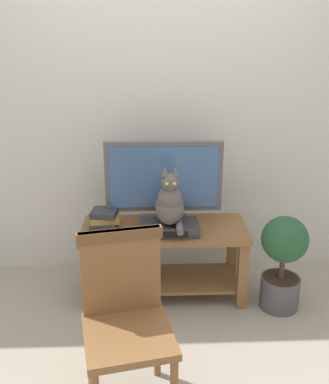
# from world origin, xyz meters

# --- Properties ---
(ground_plane) EXTENTS (12.00, 12.00, 0.00)m
(ground_plane) POSITION_xyz_m (0.00, 0.00, 0.00)
(ground_plane) COLOR gray
(back_wall) EXTENTS (7.00, 0.12, 2.80)m
(back_wall) POSITION_xyz_m (0.00, 1.00, 1.40)
(back_wall) COLOR beige
(back_wall) RESTS_ON ground
(tv_stand) EXTENTS (1.19, 0.50, 0.55)m
(tv_stand) POSITION_xyz_m (0.01, 0.49, 0.38)
(tv_stand) COLOR brown
(tv_stand) RESTS_ON ground
(tv) EXTENTS (0.84, 0.20, 0.61)m
(tv) POSITION_xyz_m (0.01, 0.58, 0.88)
(tv) COLOR #4C4C51
(tv) RESTS_ON tv_stand
(media_box) EXTENTS (0.40, 0.23, 0.08)m
(media_box) POSITION_xyz_m (0.05, 0.39, 0.59)
(media_box) COLOR #2D2D30
(media_box) RESTS_ON tv_stand
(cat) EXTENTS (0.20, 0.37, 0.42)m
(cat) POSITION_xyz_m (0.05, 0.38, 0.78)
(cat) COLOR #514C47
(cat) RESTS_ON media_box
(wooden_chair) EXTENTS (0.51, 0.51, 0.93)m
(wooden_chair) POSITION_xyz_m (-0.22, -0.49, 0.53)
(wooden_chair) COLOR brown
(wooden_chair) RESTS_ON ground
(book_stack) EXTENTS (0.21, 0.20, 0.13)m
(book_stack) POSITION_xyz_m (-0.41, 0.51, 0.62)
(book_stack) COLOR #2D2D33
(book_stack) RESTS_ON tv_stand
(potted_plant) EXTENTS (0.32, 0.32, 0.70)m
(potted_plant) POSITION_xyz_m (0.83, 0.29, 0.38)
(potted_plant) COLOR #47474C
(potted_plant) RESTS_ON ground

